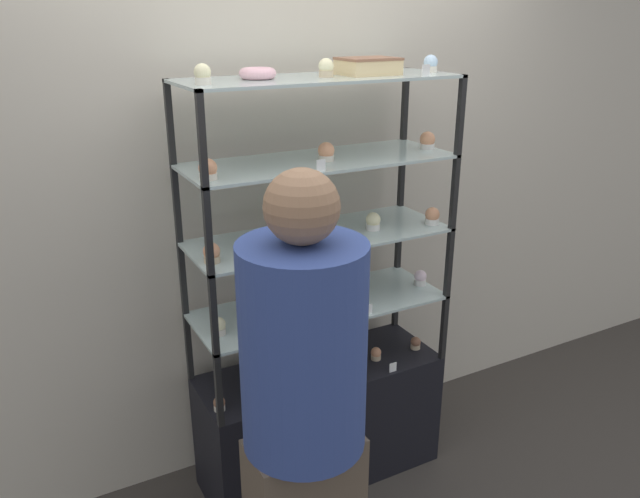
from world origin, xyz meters
The scene contains 34 objects.
ground_plane centered at (0.00, 0.00, 0.00)m, with size 20.00×20.00×0.00m, color #38332D.
back_wall centered at (0.00, 0.35, 1.30)m, with size 8.00×0.05×2.60m.
display_base centered at (0.00, 0.00, 0.29)m, with size 1.11×0.41×0.57m.
display_riser_lower centered at (0.00, 0.00, 0.87)m, with size 1.11×0.41×0.32m.
display_riser_middle centered at (0.00, 0.00, 1.19)m, with size 1.11×0.41×0.32m.
display_riser_upper centered at (0.00, 0.00, 1.51)m, with size 1.11×0.41×0.32m.
display_riser_top centered at (0.00, 0.00, 1.83)m, with size 1.11×0.41×0.32m.
layer_cake_centerpiece centered at (-0.11, 0.04, 1.27)m, with size 0.21×0.21×0.11m.
sheet_cake_frosted centered at (0.20, -0.02, 1.88)m, with size 0.22×0.18×0.07m.
cupcake_0 centered at (-0.51, -0.09, 0.60)m, with size 0.05×0.05×0.06m.
cupcake_1 centered at (-0.26, -0.09, 0.60)m, with size 0.05×0.05×0.06m.
cupcake_2 centered at (0.00, -0.08, 0.60)m, with size 0.05×0.05×0.06m.
cupcake_3 centered at (0.26, -0.06, 0.60)m, with size 0.05×0.05×0.06m.
cupcake_4 centered at (0.49, -0.06, 0.60)m, with size 0.05×0.05×0.06m.
price_tag_0 centered at (0.27, -0.18, 0.59)m, with size 0.04×0.00×0.04m.
cupcake_5 centered at (-0.48, -0.05, 0.93)m, with size 0.06×0.06×0.07m.
cupcake_6 centered at (-0.16, -0.09, 0.93)m, with size 0.06×0.06×0.07m.
cupcake_7 centered at (0.15, -0.03, 0.93)m, with size 0.06×0.06×0.07m.
cupcake_8 centered at (0.51, -0.04, 0.93)m, with size 0.06×0.06×0.07m.
price_tag_1 centered at (0.13, -0.18, 0.91)m, with size 0.04×0.00×0.04m.
cupcake_9 centered at (-0.50, -0.08, 1.25)m, with size 0.06×0.06×0.08m.
cupcake_10 centered at (0.23, -0.05, 1.25)m, with size 0.06×0.06×0.08m.
cupcake_11 centered at (0.50, -0.11, 1.25)m, with size 0.06×0.06×0.08m.
price_tag_2 centered at (-0.25, -0.18, 1.23)m, with size 0.04×0.00×0.04m.
cupcake_12 centered at (-0.50, -0.10, 1.57)m, with size 0.07×0.07×0.07m.
cupcake_13 centered at (0.01, -0.04, 1.57)m, with size 0.07×0.07×0.07m.
cupcake_14 centered at (0.50, -0.03, 1.57)m, with size 0.07×0.07×0.07m.
price_tag_3 centered at (-0.09, -0.18, 1.55)m, with size 0.04×0.00×0.04m.
cupcake_15 centered at (-0.49, -0.08, 1.88)m, with size 0.06×0.06×0.07m.
cupcake_16 centered at (0.01, -0.03, 1.88)m, with size 0.06×0.06×0.07m.
cupcake_17 centered at (0.49, -0.05, 1.88)m, with size 0.06×0.06×0.07m.
price_tag_4 centered at (0.36, -0.18, 1.87)m, with size 0.04×0.00×0.04m.
donut_glazed centered at (-0.25, 0.02, 1.87)m, with size 0.14×0.14×0.04m.
customer_figure centered at (-0.42, -0.67, 0.90)m, with size 0.39×0.39×1.68m.
Camera 1 is at (-1.16, -2.17, 2.07)m, focal length 35.00 mm.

